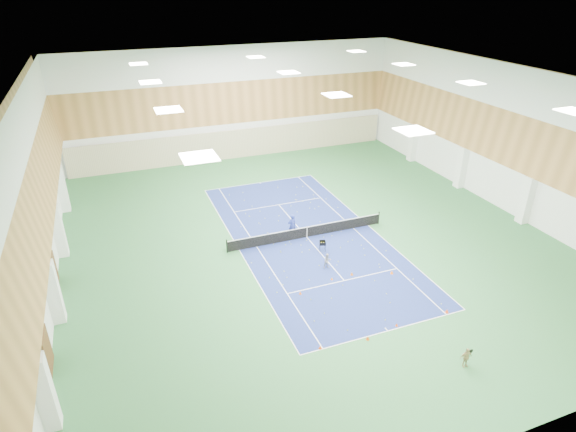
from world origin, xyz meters
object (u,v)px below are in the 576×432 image
(child_apron, at_px, (466,357))
(ball_cart, at_px, (322,246))
(coach, at_px, (292,226))
(tennis_net, at_px, (307,231))
(child_court, at_px, (327,261))

(child_apron, relative_size, ball_cart, 1.45)
(coach, height_order, child_apron, coach)
(tennis_net, distance_m, child_apron, 15.88)
(tennis_net, xyz_separation_m, child_court, (-0.40, -4.55, 0.02))
(child_court, height_order, ball_cart, child_court)
(child_apron, height_order, ball_cart, child_apron)
(tennis_net, relative_size, ball_cart, 15.81)
(coach, relative_size, ball_cart, 2.33)
(tennis_net, xyz_separation_m, child_apron, (2.28, -15.72, 0.04))
(coach, distance_m, child_court, 5.20)
(tennis_net, relative_size, child_apron, 10.89)
(child_court, bearing_deg, coach, 91.38)
(child_court, relative_size, ball_cart, 1.41)
(coach, relative_size, child_apron, 1.61)
(tennis_net, relative_size, child_court, 11.22)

